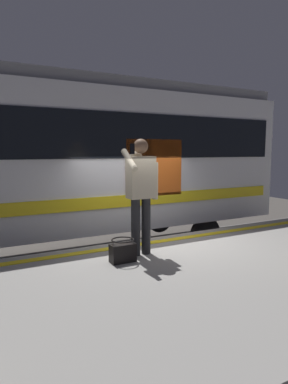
{
  "coord_description": "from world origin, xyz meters",
  "views": [
    {
      "loc": [
        2.95,
        5.25,
        2.61
      ],
      "look_at": [
        0.32,
        0.3,
        1.92
      ],
      "focal_mm": 31.31,
      "sensor_mm": 36.0,
      "label": 1
    }
  ],
  "objects": [
    {
      "name": "ground_plane",
      "position": [
        0.0,
        0.0,
        0.0
      ],
      "size": [
        24.64,
        24.64,
        0.0
      ],
      "primitive_type": "plane",
      "color": "#4C4742"
    },
    {
      "name": "platform",
      "position": [
        0.0,
        1.91,
        0.51
      ],
      "size": [
        13.04,
        3.82,
        1.02
      ],
      "primitive_type": "cube",
      "color": "gray",
      "rests_on": "ground"
    },
    {
      "name": "safety_line",
      "position": [
        0.0,
        0.3,
        1.02
      ],
      "size": [
        12.78,
        0.16,
        0.01
      ],
      "primitive_type": "cube",
      "color": "yellow",
      "rests_on": "platform"
    },
    {
      "name": "track_rail_near",
      "position": [
        0.0,
        -1.5,
        0.08
      ],
      "size": [
        16.95,
        0.08,
        0.16
      ],
      "primitive_type": "cube",
      "color": "slate",
      "rests_on": "ground"
    },
    {
      "name": "track_rail_far",
      "position": [
        0.0,
        -2.93,
        0.08
      ],
      "size": [
        16.95,
        0.08,
        0.16
      ],
      "primitive_type": "cube",
      "color": "slate",
      "rests_on": "ground"
    },
    {
      "name": "train_carriage",
      "position": [
        1.33,
        -2.21,
        2.51
      ],
      "size": [
        10.68,
        2.77,
        3.94
      ],
      "color": "silver",
      "rests_on": "ground"
    },
    {
      "name": "passenger",
      "position": [
        0.63,
        0.78,
        2.07
      ],
      "size": [
        0.57,
        0.55,
        1.77
      ],
      "color": "#262628",
      "rests_on": "platform"
    },
    {
      "name": "handbag",
      "position": [
        1.03,
        0.99,
        1.17
      ],
      "size": [
        0.37,
        0.33,
        0.34
      ],
      "color": "black",
      "rests_on": "platform"
    }
  ]
}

